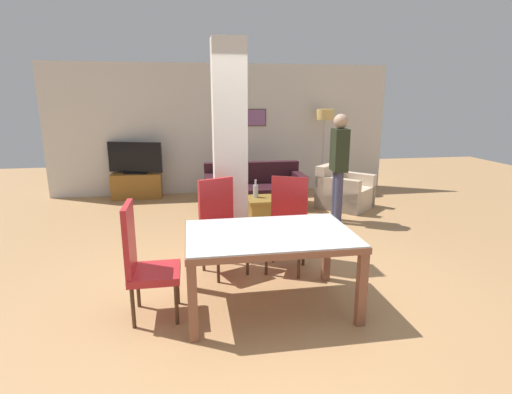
{
  "coord_description": "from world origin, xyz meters",
  "views": [
    {
      "loc": [
        -0.72,
        -3.53,
        2.01
      ],
      "look_at": [
        0.0,
        0.79,
        0.92
      ],
      "focal_mm": 28.0,
      "sensor_mm": 36.0,
      "label": 1
    }
  ],
  "objects": [
    {
      "name": "bottle",
      "position": [
        0.32,
        2.75,
        0.53
      ],
      "size": [
        0.08,
        0.08,
        0.29
      ],
      "color": "#B2B7BC",
      "rests_on": "coffee_table"
    },
    {
      "name": "standing_person",
      "position": [
        1.65,
        2.56,
        1.03
      ],
      "size": [
        0.26,
        0.4,
        1.77
      ],
      "rotation": [
        0.0,
        0.0,
        1.47
      ],
      "color": "#3D3E5A",
      "rests_on": "ground_plane"
    },
    {
      "name": "tv_stand",
      "position": [
        -1.82,
        4.77,
        0.26
      ],
      "size": [
        0.99,
        0.4,
        0.51
      ],
      "color": "#945E22",
      "rests_on": "ground_plane"
    },
    {
      "name": "dining_table",
      "position": [
        0.0,
        0.0,
        0.62
      ],
      "size": [
        1.59,
        1.04,
        0.77
      ],
      "color": "brown",
      "rests_on": "ground_plane"
    },
    {
      "name": "coffee_table",
      "position": [
        0.53,
        2.67,
        0.22
      ],
      "size": [
        0.71,
        0.55,
        0.42
      ],
      "color": "olive",
      "rests_on": "ground_plane"
    },
    {
      "name": "armchair",
      "position": [
        2.1,
        3.39,
        0.28
      ],
      "size": [
        1.18,
        1.18,
        0.79
      ],
      "rotation": [
        0.0,
        0.0,
        3.89
      ],
      "color": "beige",
      "rests_on": "ground_plane"
    },
    {
      "name": "floor_lamp",
      "position": [
        2.13,
        4.7,
        1.51
      ],
      "size": [
        0.36,
        0.36,
        1.78
      ],
      "color": "#B7B7BC",
      "rests_on": "ground_plane"
    },
    {
      "name": "dining_chair_far_right",
      "position": [
        0.4,
        0.89,
        0.57
      ],
      "size": [
        0.61,
        0.61,
        1.1
      ],
      "rotation": [
        0.0,
        0.0,
        2.72
      ],
      "color": "#B42022",
      "rests_on": "ground_plane"
    },
    {
      "name": "back_wall",
      "position": [
        0.0,
        5.05,
        1.35
      ],
      "size": [
        7.2,
        0.09,
        2.7
      ],
      "color": "silver",
      "rests_on": "ground_plane"
    },
    {
      "name": "ground_plane",
      "position": [
        0.0,
        0.0,
        0.0
      ],
      "size": [
        18.0,
        18.0,
        0.0
      ],
      "primitive_type": "plane",
      "color": "#AB7F51"
    },
    {
      "name": "tv_screen",
      "position": [
        -1.82,
        4.77,
        0.82
      ],
      "size": [
        1.08,
        0.38,
        0.64
      ],
      "rotation": [
        0.0,
        0.0,
        2.84
      ],
      "color": "black",
      "rests_on": "tv_stand"
    },
    {
      "name": "divider_pillar",
      "position": [
        -0.22,
        1.44,
        1.35
      ],
      "size": [
        0.41,
        0.34,
        2.7
      ],
      "color": "silver",
      "rests_on": "ground_plane"
    },
    {
      "name": "dining_chair_far_left",
      "position": [
        -0.39,
        0.93,
        0.57
      ],
      "size": [
        0.6,
        0.6,
        1.1
      ],
      "rotation": [
        0.0,
        0.0,
        -2.74
      ],
      "color": "#B02225",
      "rests_on": "ground_plane"
    },
    {
      "name": "dining_chair_head_left",
      "position": [
        -1.18,
        0.0,
        0.57
      ],
      "size": [
        0.46,
        0.46,
        1.1
      ],
      "rotation": [
        0.0,
        0.0,
        -1.57
      ],
      "color": "red",
      "rests_on": "ground_plane"
    },
    {
      "name": "sofa",
      "position": [
        0.45,
        3.69,
        0.28
      ],
      "size": [
        1.83,
        0.85,
        0.81
      ],
      "rotation": [
        0.0,
        0.0,
        3.14
      ],
      "color": "#32151C",
      "rests_on": "ground_plane"
    }
  ]
}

